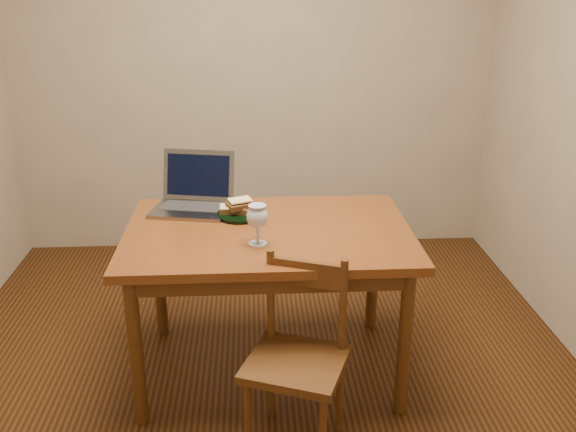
{
  "coord_description": "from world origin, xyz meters",
  "views": [
    {
      "loc": [
        -0.02,
        -2.69,
        1.83
      ],
      "look_at": [
        0.14,
        0.02,
        0.8
      ],
      "focal_mm": 40.0,
      "sensor_mm": 36.0,
      "label": 1
    }
  ],
  "objects": [
    {
      "name": "chair",
      "position": [
        0.14,
        -0.51,
        0.44
      ],
      "size": [
        0.48,
        0.47,
        0.4
      ],
      "rotation": [
        0.0,
        0.0,
        -0.37
      ],
      "color": "#3D220C",
      "rests_on": "floor"
    },
    {
      "name": "milk_glass",
      "position": [
        -0.0,
        -0.15,
        0.83
      ],
      "size": [
        0.09,
        0.09,
        0.18
      ],
      "primitive_type": null,
      "color": "white",
      "rests_on": "table"
    },
    {
      "name": "sandwich_tomato",
      "position": [
        -0.04,
        0.18,
        0.78
      ],
      "size": [
        0.14,
        0.13,
        0.04
      ],
      "primitive_type": null,
      "rotation": [
        0.0,
        0.0,
        -0.57
      ],
      "color": "#381E0C",
      "rests_on": "plate"
    },
    {
      "name": "floor",
      "position": [
        0.0,
        0.0,
        -0.01
      ],
      "size": [
        3.2,
        3.2,
        0.02
      ],
      "primitive_type": "cube",
      "color": "black",
      "rests_on": "ground"
    },
    {
      "name": "back_wall",
      "position": [
        0.0,
        1.61,
        1.3
      ],
      "size": [
        3.2,
        0.02,
        2.6
      ],
      "primitive_type": "cube",
      "color": "gray",
      "rests_on": "floor"
    },
    {
      "name": "sandwich_cheese",
      "position": [
        -0.12,
        0.2,
        0.78
      ],
      "size": [
        0.12,
        0.07,
        0.04
      ],
      "primitive_type": null,
      "rotation": [
        0.0,
        0.0,
        -0.01
      ],
      "color": "#381E0C",
      "rests_on": "plate"
    },
    {
      "name": "laptop",
      "position": [
        -0.31,
        0.34,
        0.81
      ],
      "size": [
        0.42,
        0.4,
        0.26
      ],
      "rotation": [
        0.0,
        0.0,
        -0.21
      ],
      "color": "slate",
      "rests_on": "table"
    },
    {
      "name": "sandwich_top",
      "position": [
        -0.08,
        0.19,
        0.8
      ],
      "size": [
        0.14,
        0.12,
        0.04
      ],
      "primitive_type": null,
      "rotation": [
        0.0,
        0.0,
        0.47
      ],
      "color": "#381E0C",
      "rests_on": "plate"
    },
    {
      "name": "plate",
      "position": [
        -0.08,
        0.19,
        0.75
      ],
      "size": [
        0.22,
        0.22,
        0.02
      ],
      "primitive_type": "cylinder",
      "color": "black",
      "rests_on": "table"
    },
    {
      "name": "front_wall",
      "position": [
        0.0,
        -1.61,
        1.3
      ],
      "size": [
        3.2,
        0.02,
        2.6
      ],
      "primitive_type": "cube",
      "color": "gray",
      "rests_on": "floor"
    },
    {
      "name": "table",
      "position": [
        0.05,
        0.02,
        0.65
      ],
      "size": [
        1.3,
        0.9,
        0.74
      ],
      "color": "#562A0E",
      "rests_on": "floor"
    }
  ]
}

